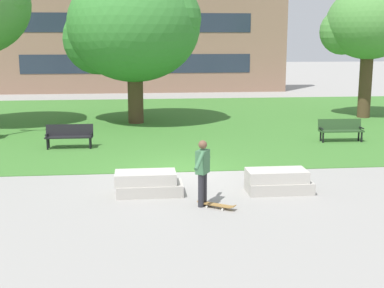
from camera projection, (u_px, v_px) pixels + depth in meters
name	position (u px, v px, depth m)	size (l,w,h in m)	color
ground_plane	(182.00, 172.00, 17.04)	(140.00, 140.00, 0.00)	gray
grass_lawn	(166.00, 122.00, 26.79)	(40.00, 20.00, 0.02)	#3D752D
concrete_block_center	(148.00, 184.00, 14.61)	(1.84, 0.90, 0.64)	#B2ADA3
concrete_block_left	(278.00, 181.00, 14.83)	(1.81, 0.90, 0.64)	#B2ADA3
person_skateboarder	(203.00, 169.00, 13.50)	(0.59, 1.37, 1.71)	#28282D
skateboard	(216.00, 205.00, 13.49)	(0.96, 0.74, 0.14)	olive
park_bench_near_left	(341.00, 129.00, 21.84)	(1.81, 0.58, 0.90)	#284723
park_bench_near_right	(69.00, 135.00, 20.54)	(1.80, 0.54, 0.90)	black
tree_far_right	(132.00, 27.00, 25.63)	(6.67, 6.35, 7.43)	#4C3823
tree_near_left	(368.00, 25.00, 27.39)	(4.59, 4.37, 6.75)	#4C3823
building_facade_distant	(136.00, 16.00, 39.64)	(22.84, 1.03, 11.43)	#8E6B56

